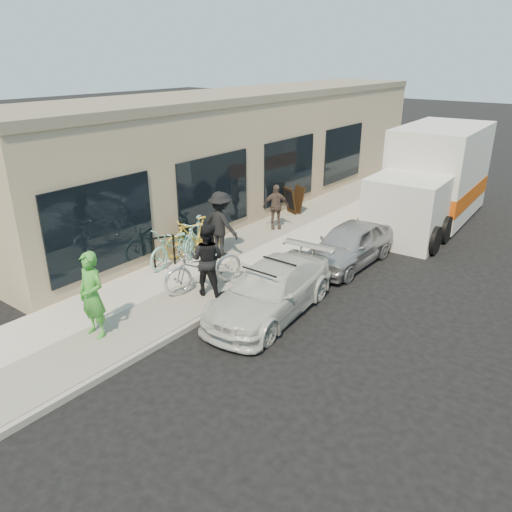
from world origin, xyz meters
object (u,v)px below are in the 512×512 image
Objects in this scene: bike_rack at (164,248)px; woman_rider at (92,295)px; bystander_a at (221,224)px; bystander_b at (275,207)px; man_standing at (207,259)px; cruiser_bike_c at (194,237)px; cruiser_bike_a at (196,236)px; sedan_silver at (349,244)px; tandem_bike at (204,267)px; moving_truck at (433,181)px; cruiser_bike_b at (175,245)px; sandwich_board at (294,200)px; sedan_white at (271,290)px.

bike_rack is 3.62m from woman_rider.
bystander_a is 1.25× the size of bystander_b.
man_standing is 0.96× the size of cruiser_bike_c.
cruiser_bike_a is 0.96× the size of bystander_a.
woman_rider is at bearing -65.08° from bike_rack.
cruiser_bike_a reaches higher than sedan_silver.
cruiser_bike_c is at bearing 156.84° from tandem_bike.
moving_truck is 3.12× the size of tandem_bike.
moving_truck is at bearing -111.37° from bystander_a.
cruiser_bike_b is 1.08× the size of bystander_a.
moving_truck reaches higher than bike_rack.
cruiser_bike_a is at bearing 106.18° from woman_rider.
woman_rider is 1.03× the size of man_standing.
tandem_bike is at bearing -48.89° from man_standing.
moving_truck is (0.37, 5.21, 0.84)m from sedan_silver.
bystander_a reaches higher than tandem_bike.
cruiser_bike_c is at bearing 45.29° from bystander_a.
sedan_silver is 0.52× the size of moving_truck.
bystander_a is (0.57, 1.22, 0.39)m from cruiser_bike_b.
bike_rack is at bearing -76.12° from cruiser_bike_c.
bystander_b is (-1.00, 7.63, -0.16)m from woman_rider.
man_standing is at bearing -13.81° from tandem_bike.
sedan_white is (3.54, -6.28, -0.07)m from sandwich_board.
bystander_a is at bearing 9.26° from cruiser_bike_a.
moving_truck is 7.85m from bystander_a.
moving_truck reaches higher than bystander_b.
woman_rider is 0.98× the size of bystander_a.
bystander_b is (0.46, -1.76, 0.25)m from sandwich_board.
sedan_white is 1.18× the size of sedan_silver.
moving_truck is 3.71× the size of woman_rider.
bystander_a is at bearing 144.83° from sedan_white.
tandem_bike is 1.19× the size of woman_rider.
bystander_b is (-1.25, 4.70, 0.17)m from tandem_bike.
sandwich_board is at bearing 114.47° from sedan_white.
man_standing is (0.26, -0.15, 0.31)m from tandem_bike.
woman_rider is 0.90× the size of cruiser_bike_b.
bike_rack is at bearing -116.20° from cruiser_bike_a.
man_standing is at bearing -50.01° from sandwich_board.
woman_rider is (-0.25, -2.92, 0.33)m from tandem_bike.
sedan_silver is at bearing -131.14° from man_standing.
bystander_b is at bearing -132.29° from moving_truck.
man_standing is at bearing 77.42° from woman_rider.
cruiser_bike_c is (-3.96, -7.57, -0.72)m from moving_truck.
sedan_white is at bearing 154.02° from bystander_a.
sedan_silver is at bearing 84.15° from sedan_white.
woman_rider is (1.46, -9.38, 0.41)m from sandwich_board.
bystander_a is at bearing 67.48° from bike_rack.
sedan_white is 3.59m from sedan_silver.
cruiser_bike_a is 0.81m from bystander_a.
sandwich_board is 1.83m from bystander_b.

